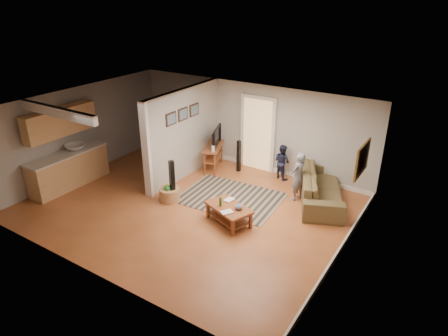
{
  "coord_description": "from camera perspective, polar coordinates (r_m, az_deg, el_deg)",
  "views": [
    {
      "loc": [
        5.34,
        -6.77,
        4.93
      ],
      "look_at": [
        0.79,
        0.35,
        1.1
      ],
      "focal_mm": 32.0,
      "sensor_mm": 36.0,
      "label": 1
    }
  ],
  "objects": [
    {
      "name": "tv_console",
      "position": [
        11.63,
        -1.49,
        2.9
      ],
      "size": [
        0.84,
        1.26,
        1.01
      ],
      "rotation": [
        0.0,
        0.0,
        0.38
      ],
      "color": "maroon",
      "rests_on": "ground"
    },
    {
      "name": "speaker_right",
      "position": [
        11.58,
        2.12,
        1.71
      ],
      "size": [
        0.11,
        0.11,
        0.95
      ],
      "primitive_type": "cube",
      "rotation": [
        0.0,
        0.0,
        -0.18
      ],
      "color": "black",
      "rests_on": "ground"
    },
    {
      "name": "room_shell",
      "position": [
        10.25,
        -8.58,
        4.28
      ],
      "size": [
        7.54,
        6.02,
        2.52
      ],
      "color": "#A9A7A2",
      "rests_on": "ground"
    },
    {
      "name": "toddler",
      "position": [
        11.45,
        8.14,
        -1.39
      ],
      "size": [
        0.58,
        0.52,
        1.0
      ],
      "primitive_type": "imported",
      "rotation": [
        0.0,
        0.0,
        2.8
      ],
      "color": "#1B203A",
      "rests_on": "ground"
    },
    {
      "name": "child",
      "position": [
        10.41,
        10.26,
        -4.33
      ],
      "size": [
        0.4,
        0.52,
        1.27
      ],
      "primitive_type": "imported",
      "rotation": [
        0.0,
        0.0,
        -1.81
      ],
      "color": "slate",
      "rests_on": "ground"
    },
    {
      "name": "area_rug",
      "position": [
        10.29,
        0.95,
        -4.23
      ],
      "size": [
        2.62,
        2.0,
        0.01
      ],
      "primitive_type": "cube",
      "rotation": [
        0.0,
        0.0,
        0.07
      ],
      "color": "black",
      "rests_on": "ground"
    },
    {
      "name": "ground",
      "position": [
        9.94,
        -4.97,
        -5.47
      ],
      "size": [
        7.5,
        7.5,
        0.0
      ],
      "primitive_type": "plane",
      "color": "brown",
      "rests_on": "ground"
    },
    {
      "name": "coffee_table",
      "position": [
        9.09,
        0.78,
        -6.04
      ],
      "size": [
        1.23,
        0.97,
        0.64
      ],
      "rotation": [
        0.0,
        0.0,
        -0.36
      ],
      "color": "maroon",
      "rests_on": "ground"
    },
    {
      "name": "toy_basket",
      "position": [
        10.17,
        -7.79,
        -3.67
      ],
      "size": [
        0.51,
        0.51,
        0.46
      ],
      "color": "olive",
      "rests_on": "ground"
    },
    {
      "name": "sofa",
      "position": [
        10.5,
        13.55,
        -4.38
      ],
      "size": [
        1.87,
        2.66,
        0.72
      ],
      "primitive_type": "imported",
      "rotation": [
        0.0,
        0.0,
        1.98
      ],
      "color": "#403320",
      "rests_on": "ground"
    },
    {
      "name": "speaker_left",
      "position": [
        9.96,
        -7.4,
        -1.91
      ],
      "size": [
        0.14,
        0.14,
        1.11
      ],
      "primitive_type": "cube",
      "rotation": [
        0.0,
        0.0,
        -0.39
      ],
      "color": "black",
      "rests_on": "ground"
    }
  ]
}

